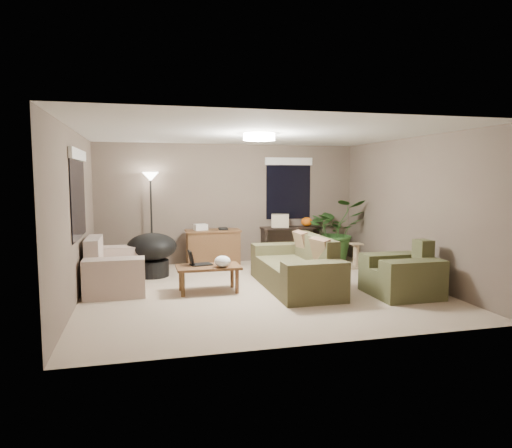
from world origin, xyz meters
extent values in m
plane|color=tan|center=(0.00, 0.00, 0.00)|extent=(5.50, 5.50, 0.00)
plane|color=white|center=(0.00, 0.00, 2.50)|extent=(5.50, 5.50, 0.00)
plane|color=#695B4D|center=(0.00, 2.50, 1.25)|extent=(5.50, 0.00, 5.50)
plane|color=#695B4D|center=(0.00, -2.50, 1.25)|extent=(5.50, 0.00, 5.50)
plane|color=#695B4D|center=(-2.75, 0.00, 1.25)|extent=(0.00, 5.00, 5.00)
plane|color=#695B4D|center=(2.75, 0.00, 1.25)|extent=(0.00, 5.00, 5.00)
cube|color=brown|center=(0.60, -0.02, 0.21)|extent=(0.95, 1.48, 0.42)
cube|color=#4C492D|center=(0.96, -0.02, 0.64)|extent=(0.22, 1.48, 0.43)
cube|color=brown|center=(0.60, -0.94, 0.30)|extent=(0.95, 0.36, 0.60)
cube|color=#4B482D|center=(0.60, 0.90, 0.30)|extent=(0.95, 0.36, 0.60)
cube|color=#8C7251|center=(0.90, -0.47, 0.65)|extent=(0.31, 0.49, 0.47)
cube|color=#8C7251|center=(0.90, 0.43, 0.65)|extent=(0.24, 0.45, 0.47)
cube|color=beige|center=(-2.24, 0.66, 0.21)|extent=(0.90, 0.88, 0.42)
cube|color=beige|center=(-2.58, 0.66, 0.64)|extent=(0.22, 0.88, 0.43)
cube|color=beige|center=(-2.24, 0.04, 0.30)|extent=(0.90, 0.36, 0.60)
cube|color=beige|center=(-2.24, 1.28, 0.30)|extent=(0.90, 0.36, 0.60)
cube|color=brown|center=(2.04, -0.86, 0.21)|extent=(0.95, 0.28, 0.42)
cube|color=brown|center=(2.41, -0.86, 0.64)|extent=(0.22, 0.28, 0.43)
cube|color=#4C4E2F|center=(2.04, -1.18, 0.30)|extent=(0.95, 0.36, 0.60)
cube|color=brown|center=(2.04, -0.54, 0.30)|extent=(0.95, 0.36, 0.60)
cube|color=brown|center=(-0.81, 0.06, 0.40)|extent=(1.00, 0.55, 0.04)
cylinder|color=brown|center=(-1.23, -0.14, 0.19)|extent=(0.06, 0.06, 0.38)
cylinder|color=brown|center=(-0.39, -0.14, 0.19)|extent=(0.06, 0.06, 0.38)
cylinder|color=brown|center=(-1.23, 0.26, 0.19)|extent=(0.06, 0.06, 0.38)
cylinder|color=brown|center=(-0.39, 0.26, 0.19)|extent=(0.06, 0.06, 0.38)
cube|color=black|center=(-0.91, 0.16, 0.43)|extent=(0.37, 0.29, 0.02)
cube|color=black|center=(-1.07, 0.16, 0.55)|extent=(0.09, 0.24, 0.22)
ellipsoid|color=white|center=(-0.61, -0.09, 0.51)|extent=(0.31, 0.29, 0.18)
cube|color=brown|center=(-0.43, 2.10, 0.35)|extent=(1.05, 0.45, 0.71)
cube|color=brown|center=(-0.43, 2.10, 0.73)|extent=(1.10, 0.50, 0.04)
cube|color=silver|center=(-0.68, 2.10, 0.81)|extent=(0.28, 0.24, 0.12)
cube|color=black|center=(-0.23, 2.05, 0.77)|extent=(0.19, 0.23, 0.04)
cube|color=black|center=(1.29, 2.23, 0.73)|extent=(1.30, 0.40, 0.04)
cube|color=black|center=(0.69, 2.23, 0.35)|extent=(0.05, 0.38, 0.71)
cube|color=black|center=(1.89, 2.23, 0.35)|extent=(0.05, 0.38, 0.71)
cube|color=black|center=(1.29, 2.23, 0.15)|extent=(1.25, 0.36, 0.03)
ellipsoid|color=orange|center=(1.64, 2.23, 0.85)|extent=(0.27, 0.27, 0.20)
cube|color=beige|center=(1.04, 2.23, 0.89)|extent=(0.43, 0.37, 0.27)
cylinder|color=black|center=(-1.65, 1.44, 0.15)|extent=(0.60, 0.60, 0.30)
ellipsoid|color=black|center=(-1.65, 1.44, 0.55)|extent=(1.07, 1.07, 0.50)
cylinder|color=black|center=(-1.63, 2.24, 0.01)|extent=(0.28, 0.28, 0.02)
cylinder|color=black|center=(-1.63, 2.24, 0.90)|extent=(0.04, 0.04, 1.78)
cone|color=white|center=(-1.63, 2.24, 1.82)|extent=(0.32, 0.32, 0.18)
cylinder|color=white|center=(0.00, 0.00, 2.44)|extent=(0.50, 0.50, 0.10)
imported|color=#2D5923|center=(2.17, 1.96, 0.53)|extent=(1.22, 1.35, 1.05)
cube|color=tan|center=(2.32, 1.24, 0.01)|extent=(0.32, 0.32, 0.03)
cylinder|color=tan|center=(2.32, 1.24, 0.25)|extent=(0.12, 0.12, 0.44)
cube|color=tan|center=(2.32, 1.24, 0.48)|extent=(0.22, 0.22, 0.03)
cube|color=black|center=(-2.73, 0.30, 1.55)|extent=(0.01, 1.50, 1.30)
cube|color=white|center=(-2.71, 0.30, 2.15)|extent=(0.05, 1.56, 0.16)
cube|color=black|center=(1.30, 2.48, 1.55)|extent=(1.00, 0.01, 1.30)
cube|color=white|center=(1.30, 2.46, 2.15)|extent=(1.06, 0.05, 0.16)
camera|label=1|loc=(-1.80, -7.01, 1.83)|focal=32.00mm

